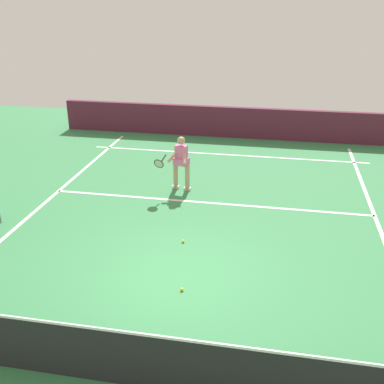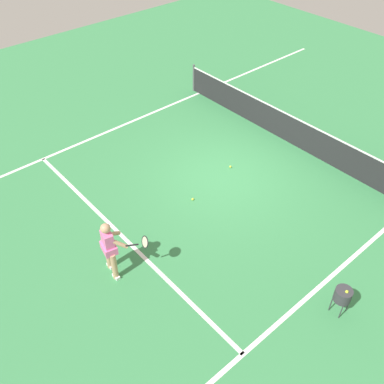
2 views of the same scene
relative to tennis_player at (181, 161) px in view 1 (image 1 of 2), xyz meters
name	(u,v)px [view 1 (image 1 of 2)]	position (x,y,z in m)	size (l,w,h in m)	color
ground_plane	(178,277)	(-0.89, 4.39, -0.85)	(26.58, 26.58, 0.00)	#38844C
court_back_wall	(233,122)	(-0.89, -5.53, -0.26)	(13.52, 0.24, 1.17)	#561E33
baseline_marking	(226,155)	(-0.89, -3.33, -0.84)	(9.52, 0.10, 0.01)	white
service_line_marking	(207,203)	(-0.89, 0.77, -0.84)	(8.52, 0.10, 0.01)	white
court_net	(134,359)	(-0.89, 7.20, -0.36)	(9.20, 0.08, 1.04)	#4C4C51
tennis_player	(181,161)	(0.00, 0.00, 0.00)	(0.91, 0.90, 1.55)	tan
tennis_ball_near	(182,289)	(-1.05, 4.82, -0.81)	(0.07, 0.07, 0.07)	#D1E533
tennis_ball_mid	(183,241)	(-0.69, 3.00, -0.81)	(0.07, 0.07, 0.07)	#D1E533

